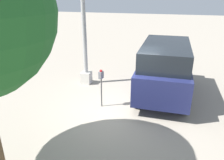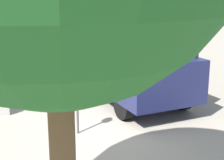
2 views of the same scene
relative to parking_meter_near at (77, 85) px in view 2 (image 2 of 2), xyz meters
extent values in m
plane|color=gray|center=(-0.21, -0.69, -1.08)|extent=(80.00, 80.00, 0.00)
cylinder|color=#4C4C4C|center=(0.00, 0.00, -0.52)|extent=(0.05, 0.05, 1.13)
cube|color=slate|center=(0.00, 0.00, 0.18)|extent=(0.22, 0.15, 0.26)
sphere|color=maroon|center=(0.00, 0.00, 0.33)|extent=(0.11, 0.11, 0.11)
cube|color=navy|center=(1.78, -2.14, -0.17)|extent=(4.52, 1.96, 1.08)
cube|color=black|center=(1.66, -2.14, 0.73)|extent=(3.62, 1.80, 0.72)
cube|color=orange|center=(3.97, -1.49, -0.56)|extent=(0.08, 0.12, 0.20)
cylinder|color=black|center=(3.17, -1.28, -0.71)|extent=(0.75, 0.24, 0.75)
cylinder|color=black|center=(3.18, -2.98, -0.71)|extent=(0.75, 0.24, 0.75)
cylinder|color=black|center=(0.37, -1.30, -0.71)|extent=(0.75, 0.24, 0.75)
cylinder|color=black|center=(0.38, -2.99, -0.71)|extent=(0.75, 0.24, 0.75)
camera|label=1|loc=(-6.95, -2.37, 2.92)|focal=35.00mm
camera|label=2|loc=(-6.66, 2.19, 1.90)|focal=55.00mm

